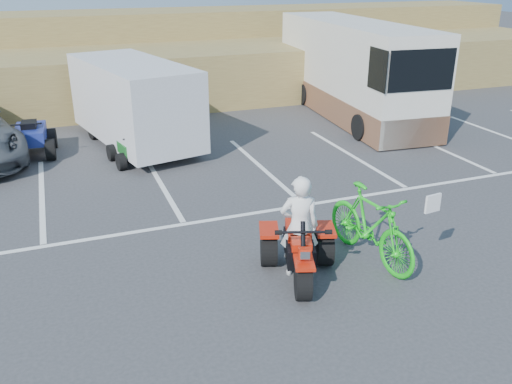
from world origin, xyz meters
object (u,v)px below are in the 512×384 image
object	(u,v)px
rv_motorhome	(351,75)
red_trike_atv	(299,278)
green_dirt_bike	(371,225)
quad_atv_blue	(34,155)
rider	(299,227)
quad_atv_green	(131,163)
cargo_trailer	(134,101)

from	to	relation	value
rv_motorhome	red_trike_atv	bearing A→B (deg)	-119.05
green_dirt_bike	quad_atv_blue	xyz separation A→B (m)	(-5.61, 8.35, -0.67)
red_trike_atv	rider	xyz separation A→B (m)	(0.05, 0.14, 0.89)
rv_motorhome	quad_atv_green	distance (m)	8.62
green_dirt_bike	rv_motorhome	world-z (taller)	rv_motorhome
rider	quad_atv_green	xyz separation A→B (m)	(-1.78, 6.76, -0.89)
rider	quad_atv_green	bearing A→B (deg)	-56.04
rider	red_trike_atv	bearing A→B (deg)	90.00
rv_motorhome	quad_atv_green	world-z (taller)	rv_motorhome
quad_atv_green	green_dirt_bike	bearing A→B (deg)	-73.83
rider	green_dirt_bike	xyz separation A→B (m)	(1.38, -0.00, -0.22)
rider	quad_atv_green	size ratio (longest dim) A/B	1.38
cargo_trailer	rv_motorhome	xyz separation A→B (m)	(7.69, 1.07, 0.05)
red_trike_atv	quad_atv_green	size ratio (longest dim) A/B	1.34
quad_atv_green	cargo_trailer	bearing A→B (deg)	66.07
rider	rv_motorhome	distance (m)	11.30
rider	rv_motorhome	world-z (taller)	rv_motorhome
green_dirt_bike	rv_motorhome	size ratio (longest dim) A/B	0.25
green_dirt_bike	quad_atv_green	world-z (taller)	green_dirt_bike
red_trike_atv	green_dirt_bike	size ratio (longest dim) A/B	0.77
cargo_trailer	quad_atv_green	size ratio (longest dim) A/B	4.27
rider	quad_atv_blue	size ratio (longest dim) A/B	1.07
rider	green_dirt_bike	size ratio (longest dim) A/B	0.79
rider	rv_motorhome	xyz separation A→B (m)	(6.32, 9.36, 0.47)
red_trike_atv	cargo_trailer	distance (m)	8.63
rv_motorhome	green_dirt_bike	bearing A→B (deg)	-113.06
cargo_trailer	quad_atv_blue	xyz separation A→B (m)	(-2.86, 0.06, -1.30)
quad_atv_blue	quad_atv_green	size ratio (longest dim) A/B	1.28
rv_motorhome	quad_atv_green	size ratio (longest dim) A/B	6.88
red_trike_atv	green_dirt_bike	distance (m)	1.58
red_trike_atv	rider	bearing A→B (deg)	90.00
quad_atv_blue	green_dirt_bike	bearing A→B (deg)	-52.53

